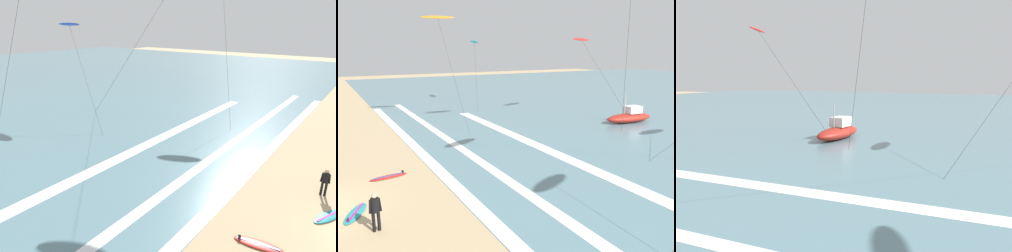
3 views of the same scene
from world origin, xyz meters
TOP-DOWN VIEW (x-y plane):
  - ocean_surface at (0.00, 51.28)m, footprint 140.00×90.00m
  - wave_foam_outer_break at (-0.02, 14.79)m, footprint 38.48×1.02m
  - kite_red_far_left at (-13.01, 25.77)m, footprint 4.86×5.22m
  - offshore_boat at (-7.16, 27.29)m, footprint 2.00×5.29m

SIDE VIEW (x-z plane):
  - ocean_surface at x=0.00m, z-range 0.00..0.01m
  - wave_foam_outer_break at x=-0.02m, z-range 0.01..0.02m
  - offshore_boat at x=-7.16m, z-range -0.80..1.90m
  - kite_red_far_left at x=-13.01m, z-range 3.85..12.05m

